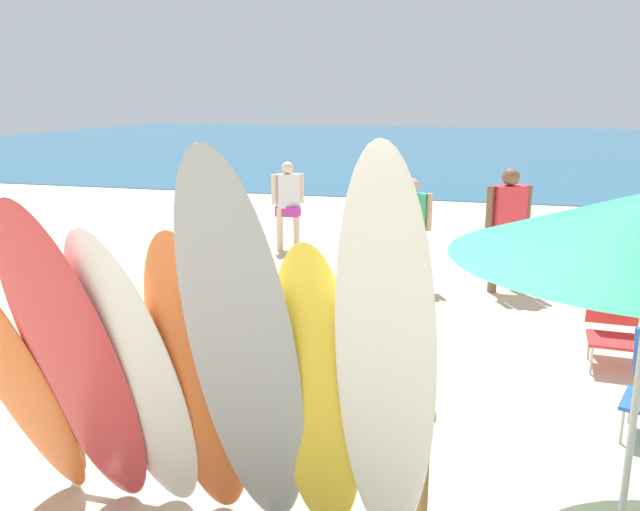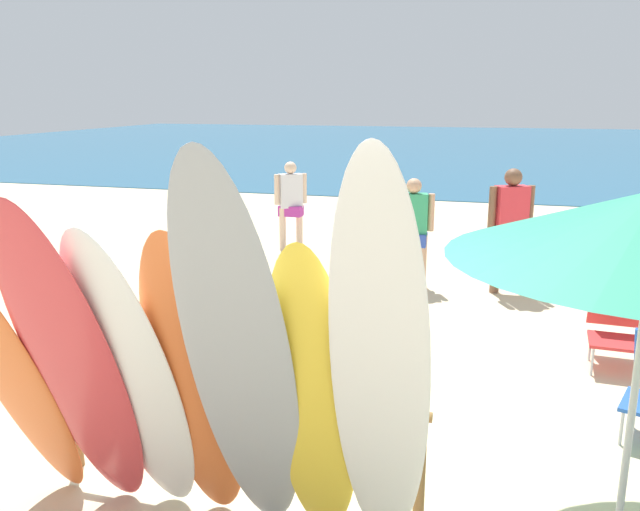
{
  "view_description": "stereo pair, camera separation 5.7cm",
  "coord_description": "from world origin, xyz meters",
  "px_view_note": "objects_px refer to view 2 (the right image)",
  "views": [
    {
      "loc": [
        1.51,
        -3.55,
        2.57
      ],
      "look_at": [
        0.0,
        2.08,
        1.13
      ],
      "focal_mm": 36.43,
      "sensor_mm": 36.0,
      "label": 1
    },
    {
      "loc": [
        1.56,
        -3.54,
        2.57
      ],
      "look_at": [
        0.0,
        2.08,
        1.13
      ],
      "focal_mm": 36.43,
      "sensor_mm": 36.0,
      "label": 2
    }
  ],
  "objects_px": {
    "surfboard_grey_4": "(242,372)",
    "surfboard_yellow_5": "(314,408)",
    "beach_chair_blue": "(616,323)",
    "surfboard_rack": "(234,414)",
    "surfboard_red_1": "(76,372)",
    "beachgoer_by_water": "(510,222)",
    "surfboard_orange_0": "(14,379)",
    "beachgoer_strolling": "(218,271)",
    "beachgoer_midbeach": "(291,199)",
    "surfboard_white_2": "(134,383)",
    "surfboard_white_6": "(380,383)",
    "surfboard_orange_3": "(196,388)",
    "beachgoer_near_rack": "(413,225)"
  },
  "relations": [
    {
      "from": "surfboard_yellow_5",
      "to": "surfboard_white_6",
      "type": "distance_m",
      "value": 0.46
    },
    {
      "from": "surfboard_white_2",
      "to": "surfboard_orange_3",
      "type": "height_order",
      "value": "surfboard_white_2"
    },
    {
      "from": "beach_chair_blue",
      "to": "surfboard_white_2",
      "type": "bearing_deg",
      "value": -127.63
    },
    {
      "from": "surfboard_orange_3",
      "to": "surfboard_white_6",
      "type": "relative_size",
      "value": 0.8
    },
    {
      "from": "surfboard_white_2",
      "to": "surfboard_grey_4",
      "type": "bearing_deg",
      "value": -7.29
    },
    {
      "from": "beachgoer_by_water",
      "to": "surfboard_rack",
      "type": "bearing_deg",
      "value": -134.43
    },
    {
      "from": "beach_chair_blue",
      "to": "surfboard_rack",
      "type": "bearing_deg",
      "value": -128.96
    },
    {
      "from": "surfboard_grey_4",
      "to": "beachgoer_near_rack",
      "type": "xyz_separation_m",
      "value": [
        0.1,
        5.81,
        -0.34
      ]
    },
    {
      "from": "surfboard_rack",
      "to": "surfboard_red_1",
      "type": "bearing_deg",
      "value": -135.1
    },
    {
      "from": "surfboard_rack",
      "to": "beachgoer_midbeach",
      "type": "height_order",
      "value": "beachgoer_midbeach"
    },
    {
      "from": "surfboard_white_2",
      "to": "beachgoer_by_water",
      "type": "height_order",
      "value": "surfboard_white_2"
    },
    {
      "from": "surfboard_rack",
      "to": "beachgoer_midbeach",
      "type": "relative_size",
      "value": 1.69
    },
    {
      "from": "surfboard_red_1",
      "to": "surfboard_yellow_5",
      "type": "relative_size",
      "value": 1.11
    },
    {
      "from": "surfboard_rack",
      "to": "surfboard_red_1",
      "type": "distance_m",
      "value": 1.05
    },
    {
      "from": "surfboard_white_2",
      "to": "surfboard_grey_4",
      "type": "height_order",
      "value": "surfboard_grey_4"
    },
    {
      "from": "surfboard_grey_4",
      "to": "surfboard_yellow_5",
      "type": "distance_m",
      "value": 0.43
    },
    {
      "from": "surfboard_white_2",
      "to": "surfboard_orange_3",
      "type": "distance_m",
      "value": 0.36
    },
    {
      "from": "surfboard_white_6",
      "to": "beachgoer_strolling",
      "type": "distance_m",
      "value": 3.55
    },
    {
      "from": "surfboard_orange_0",
      "to": "beach_chair_blue",
      "type": "bearing_deg",
      "value": 47.66
    },
    {
      "from": "surfboard_orange_3",
      "to": "beach_chair_blue",
      "type": "height_order",
      "value": "surfboard_orange_3"
    },
    {
      "from": "surfboard_red_1",
      "to": "beachgoer_strolling",
      "type": "relative_size",
      "value": 1.48
    },
    {
      "from": "surfboard_orange_0",
      "to": "surfboard_orange_3",
      "type": "relative_size",
      "value": 1.0
    },
    {
      "from": "surfboard_grey_4",
      "to": "beach_chair_blue",
      "type": "relative_size",
      "value": 3.2
    },
    {
      "from": "surfboard_orange_0",
      "to": "surfboard_white_6",
      "type": "height_order",
      "value": "surfboard_white_6"
    },
    {
      "from": "surfboard_white_2",
      "to": "beachgoer_by_water",
      "type": "bearing_deg",
      "value": 73.61
    },
    {
      "from": "surfboard_grey_4",
      "to": "surfboard_yellow_5",
      "type": "bearing_deg",
      "value": 20.18
    },
    {
      "from": "surfboard_white_2",
      "to": "beachgoer_midbeach",
      "type": "xyz_separation_m",
      "value": [
        -1.47,
        7.39,
        -0.12
      ]
    },
    {
      "from": "surfboard_orange_0",
      "to": "beachgoer_strolling",
      "type": "bearing_deg",
      "value": 93.53
    },
    {
      "from": "beachgoer_near_rack",
      "to": "surfboard_rack",
      "type": "bearing_deg",
      "value": -106.22
    },
    {
      "from": "beachgoer_midbeach",
      "to": "beachgoer_strolling",
      "type": "bearing_deg",
      "value": -115.25
    },
    {
      "from": "surfboard_rack",
      "to": "beachgoer_strolling",
      "type": "bearing_deg",
      "value": 116.33
    },
    {
      "from": "beachgoer_by_water",
      "to": "beach_chair_blue",
      "type": "relative_size",
      "value": 2.05
    },
    {
      "from": "surfboard_rack",
      "to": "beach_chair_blue",
      "type": "distance_m",
      "value": 4.06
    },
    {
      "from": "surfboard_rack",
      "to": "beachgoer_by_water",
      "type": "height_order",
      "value": "beachgoer_by_water"
    },
    {
      "from": "surfboard_white_6",
      "to": "beach_chair_blue",
      "type": "height_order",
      "value": "surfboard_white_6"
    },
    {
      "from": "surfboard_red_1",
      "to": "surfboard_yellow_5",
      "type": "xyz_separation_m",
      "value": [
        1.36,
        0.11,
        -0.09
      ]
    },
    {
      "from": "beach_chair_blue",
      "to": "surfboard_orange_3",
      "type": "bearing_deg",
      "value": -124.55
    },
    {
      "from": "beachgoer_near_rack",
      "to": "surfboard_red_1",
      "type": "bearing_deg",
      "value": -112.05
    },
    {
      "from": "beachgoer_midbeach",
      "to": "beach_chair_blue",
      "type": "distance_m",
      "value": 6.0
    },
    {
      "from": "surfboard_white_6",
      "to": "beach_chair_blue",
      "type": "distance_m",
      "value": 4.1
    },
    {
      "from": "beachgoer_near_rack",
      "to": "beach_chair_blue",
      "type": "distance_m",
      "value": 3.16
    },
    {
      "from": "surfboard_orange_0",
      "to": "beachgoer_strolling",
      "type": "xyz_separation_m",
      "value": [
        0.05,
        2.78,
        -0.06
      ]
    },
    {
      "from": "surfboard_rack",
      "to": "surfboard_orange_3",
      "type": "bearing_deg",
      "value": -90.0
    },
    {
      "from": "beachgoer_by_water",
      "to": "beach_chair_blue",
      "type": "height_order",
      "value": "beachgoer_by_water"
    },
    {
      "from": "surfboard_white_6",
      "to": "beachgoer_midbeach",
      "type": "height_order",
      "value": "surfboard_white_6"
    },
    {
      "from": "surfboard_white_2",
      "to": "beachgoer_near_rack",
      "type": "distance_m",
      "value": 5.74
    },
    {
      "from": "surfboard_red_1",
      "to": "beachgoer_strolling",
      "type": "xyz_separation_m",
      "value": [
        -0.41,
        2.81,
        -0.18
      ]
    },
    {
      "from": "surfboard_yellow_5",
      "to": "beachgoer_by_water",
      "type": "height_order",
      "value": "surfboard_yellow_5"
    },
    {
      "from": "surfboard_rack",
      "to": "beachgoer_by_water",
      "type": "bearing_deg",
      "value": 71.65
    },
    {
      "from": "surfboard_red_1",
      "to": "surfboard_yellow_5",
      "type": "bearing_deg",
      "value": 2.5
    }
  ]
}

